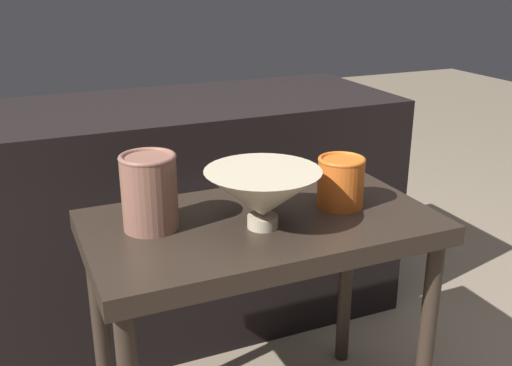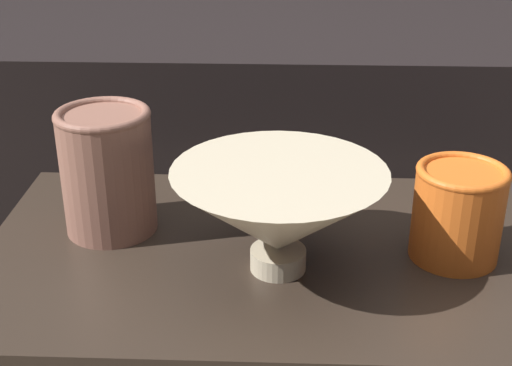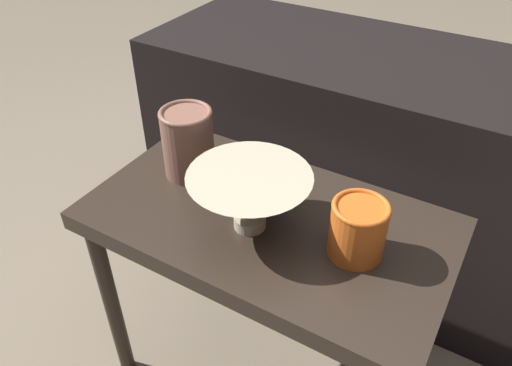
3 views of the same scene
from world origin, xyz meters
The scene contains 5 objects.
table centered at (0.00, 0.00, 0.47)m, with size 0.71×0.40×0.54m.
couch_backdrop centered at (0.00, 0.56, 0.34)m, with size 1.22×0.50×0.67m.
bowl centered at (-0.01, -0.04, 0.61)m, with size 0.23×0.23×0.12m.
vase_textured_left centered at (-0.22, 0.04, 0.62)m, with size 0.11×0.11×0.15m.
vase_colorful_right centered at (0.18, -0.01, 0.60)m, with size 0.10×0.10×0.11m.
Camera 2 is at (-0.01, -0.71, 0.96)m, focal length 50.00 mm.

